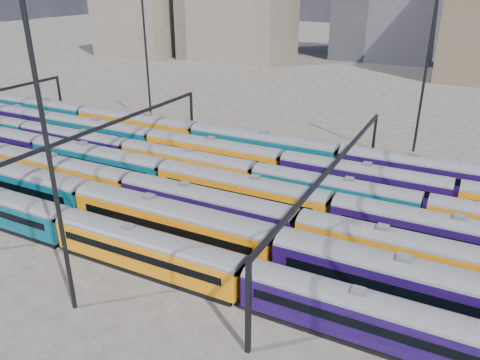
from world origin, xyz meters
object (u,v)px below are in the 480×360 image
at_px(rake_0, 245,277).
at_px(rake_1, 408,280).
at_px(mast_2, 48,149).
at_px(rake_2, 297,225).

height_order(rake_0, rake_1, rake_1).
bearing_deg(rake_0, mast_2, -150.30).
distance_m(rake_2, mast_2, 24.23).
height_order(rake_1, rake_2, rake_1).
bearing_deg(mast_2, rake_2, 52.42).
relative_size(rake_0, mast_2, 4.67).
xyz_separation_m(rake_0, rake_2, (0.81, 10.00, 0.14)).
distance_m(rake_1, mast_2, 29.30).
distance_m(rake_0, rake_2, 10.03).
relative_size(rake_0, rake_1, 0.75).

